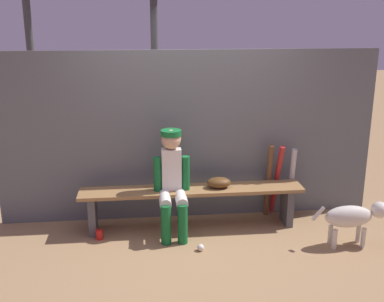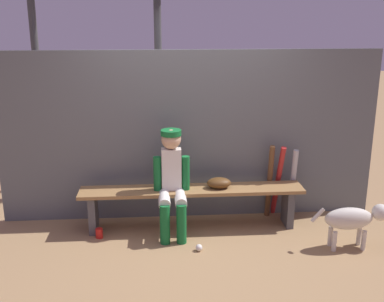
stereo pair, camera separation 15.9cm
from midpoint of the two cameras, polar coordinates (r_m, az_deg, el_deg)
ground_plane at (r=5.64m, az=0.82°, el=-9.18°), size 30.00×30.00×0.00m
chainlink_fence at (r=5.62m, az=0.54°, el=1.77°), size 4.51×0.03×2.03m
dugout_bench at (r=5.49m, az=0.83°, el=-5.59°), size 2.58×0.36×0.49m
player_seated at (r=5.27m, az=-1.58°, el=-3.37°), size 0.41×0.55×1.19m
baseball_glove at (r=5.46m, az=4.11°, el=-3.86°), size 0.28×0.20×0.12m
bat_wood_dark at (r=5.82m, az=10.12°, el=-3.66°), size 0.07×0.18×0.93m
bat_aluminum_red at (r=5.87m, az=11.10°, el=-3.57°), size 0.11×0.29×0.92m
bat_aluminum_silver at (r=5.91m, az=12.82°, el=-3.81°), size 0.08×0.17×0.87m
baseball at (r=5.11m, az=1.76°, el=-11.59°), size 0.07×0.07×0.07m
cup_on_ground at (r=5.46m, az=-10.31°, el=-9.75°), size 0.08×0.08×0.11m
cup_on_bench at (r=5.46m, az=0.04°, el=-3.87°), size 0.08×0.08×0.11m
scoreboard at (r=6.59m, az=-10.37°, el=16.79°), size 2.15×0.27×3.60m
dog at (r=5.36m, az=19.78°, el=-7.71°), size 0.84×0.20×0.49m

